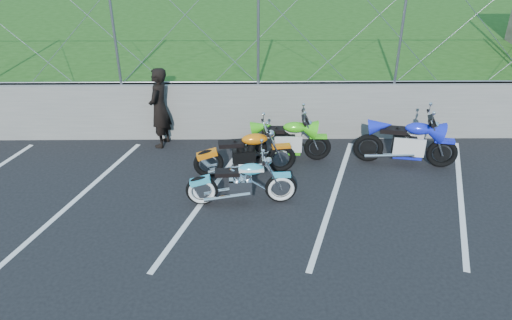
{
  "coord_description": "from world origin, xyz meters",
  "views": [
    {
      "loc": [
        0.85,
        -6.88,
        5.15
      ],
      "look_at": [
        0.93,
        1.3,
        0.61
      ],
      "focal_mm": 35.0,
      "sensor_mm": 36.0,
      "label": 1
    }
  ],
  "objects_px": {
    "cruiser_turquoise": "(243,184)",
    "person_standing": "(159,108)",
    "sportbike_blue": "(407,144)",
    "naked_orange": "(246,155)",
    "sportbike_green": "(287,141)"
  },
  "relations": [
    {
      "from": "sportbike_green",
      "to": "person_standing",
      "type": "xyz_separation_m",
      "value": [
        -2.74,
        0.72,
        0.47
      ]
    },
    {
      "from": "cruiser_turquoise",
      "to": "sportbike_blue",
      "type": "height_order",
      "value": "sportbike_blue"
    },
    {
      "from": "cruiser_turquoise",
      "to": "naked_orange",
      "type": "relative_size",
      "value": 0.99
    },
    {
      "from": "sportbike_blue",
      "to": "person_standing",
      "type": "xyz_separation_m",
      "value": [
        -5.2,
        0.94,
        0.42
      ]
    },
    {
      "from": "sportbike_green",
      "to": "sportbike_blue",
      "type": "relative_size",
      "value": 0.92
    },
    {
      "from": "sportbike_blue",
      "to": "cruiser_turquoise",
      "type": "bearing_deg",
      "value": -146.86
    },
    {
      "from": "sportbike_blue",
      "to": "person_standing",
      "type": "relative_size",
      "value": 1.17
    },
    {
      "from": "cruiser_turquoise",
      "to": "person_standing",
      "type": "distance_m",
      "value": 3.03
    },
    {
      "from": "cruiser_turquoise",
      "to": "person_standing",
      "type": "bearing_deg",
      "value": 125.09
    },
    {
      "from": "naked_orange",
      "to": "person_standing",
      "type": "bearing_deg",
      "value": 137.64
    },
    {
      "from": "cruiser_turquoise",
      "to": "sportbike_green",
      "type": "bearing_deg",
      "value": 58.34
    },
    {
      "from": "naked_orange",
      "to": "person_standing",
      "type": "distance_m",
      "value": 2.35
    },
    {
      "from": "cruiser_turquoise",
      "to": "person_standing",
      "type": "relative_size",
      "value": 1.13
    },
    {
      "from": "cruiser_turquoise",
      "to": "sportbike_green",
      "type": "xyz_separation_m",
      "value": [
        0.9,
        1.64,
        0.03
      ]
    },
    {
      "from": "naked_orange",
      "to": "person_standing",
      "type": "xyz_separation_m",
      "value": [
        -1.89,
        1.32,
        0.46
      ]
    }
  ]
}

